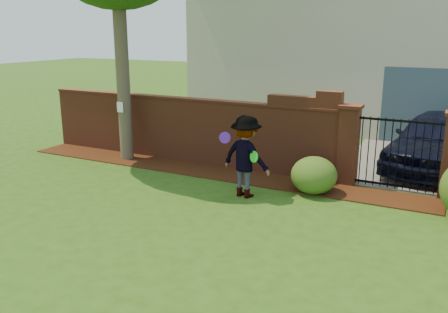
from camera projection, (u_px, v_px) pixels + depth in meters
The scene contains 13 objects.
ground at pixel (167, 225), 8.85m from camera, with size 80.00×80.00×0.01m, color #2B4F13.
mulch_bed at pixel (209, 171), 12.13m from camera, with size 11.10×1.08×0.03m, color black.
brick_wall at pixel (186, 128), 12.93m from camera, with size 8.70×0.31×2.16m.
pillar_left at pixel (349, 144), 10.98m from camera, with size 0.50×0.50×1.88m.
iron_gate at pixel (398, 154), 10.52m from camera, with size 1.78×0.03×1.60m.
driveway at pixel (414, 151), 14.18m from camera, with size 3.20×8.00×0.01m, color slate.
house at pixel (364, 40), 17.90m from camera, with size 12.40×6.40×6.30m.
car at pixel (433, 142), 12.06m from camera, with size 1.78×4.42×1.51m, color black.
paper_notice at pixel (120, 107), 12.80m from camera, with size 0.20×0.01×0.28m, color white.
shrub_left at pixel (314, 175), 10.46m from camera, with size 1.02×1.02×0.83m, color #295419.
man at pixel (245, 157), 10.14m from camera, with size 1.15×0.66×1.78m, color gray.
frisbee_purple at pixel (225, 138), 10.01m from camera, with size 0.25×0.25×0.02m, color #5B1BAC.
frisbee_green at pixel (254, 157), 9.82m from camera, with size 0.25×0.25×0.02m, color #1AC51F.
Camera 1 is at (4.69, -6.82, 3.53)m, focal length 38.03 mm.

